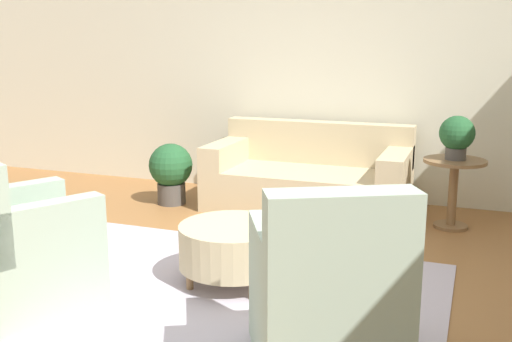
% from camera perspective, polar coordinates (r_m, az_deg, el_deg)
% --- Properties ---
extents(ground_plane, '(16.00, 16.00, 0.00)m').
position_cam_1_polar(ground_plane, '(4.16, -4.69, -11.53)').
color(ground_plane, '#996638').
extents(wall_back, '(9.70, 0.12, 2.80)m').
position_cam_1_polar(wall_back, '(6.56, 6.12, 9.82)').
color(wall_back, beige).
rests_on(wall_back, ground_plane).
extents(rug, '(3.13, 2.22, 0.01)m').
position_cam_1_polar(rug, '(4.16, -4.69, -11.46)').
color(rug, '#BCB2C1').
rests_on(rug, ground_plane).
extents(couch, '(1.98, 0.99, 0.85)m').
position_cam_1_polar(couch, '(6.12, 5.07, -0.72)').
color(couch, '#C6B289').
rests_on(couch, ground_plane).
extents(armchair_left, '(0.99, 1.01, 1.01)m').
position_cam_1_polar(armchair_left, '(4.04, -21.90, -7.18)').
color(armchair_left, '#9EB29E').
rests_on(armchair_left, rug).
extents(armchair_right, '(0.99, 1.01, 1.01)m').
position_cam_1_polar(armchair_right, '(3.13, 6.84, -12.06)').
color(armchair_right, '#9EB29E').
rests_on(armchair_right, rug).
extents(ottoman_table, '(0.76, 0.76, 0.41)m').
position_cam_1_polar(ottoman_table, '(4.22, -2.18, -7.10)').
color(ottoman_table, '#C6B289').
rests_on(ottoman_table, rug).
extents(side_table, '(0.55, 0.55, 0.64)m').
position_cam_1_polar(side_table, '(5.69, 18.30, -0.92)').
color(side_table, olive).
rests_on(side_table, ground_plane).
extents(potted_plant_on_side_table, '(0.31, 0.31, 0.39)m').
position_cam_1_polar(potted_plant_on_side_table, '(5.61, 18.59, 3.25)').
color(potted_plant_on_side_table, '#4C4742').
rests_on(potted_plant_on_side_table, side_table).
extents(potted_plant_floor, '(0.45, 0.45, 0.64)m').
position_cam_1_polar(potted_plant_floor, '(6.29, -8.11, 0.10)').
color(potted_plant_floor, '#4C4742').
rests_on(potted_plant_floor, ground_plane).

